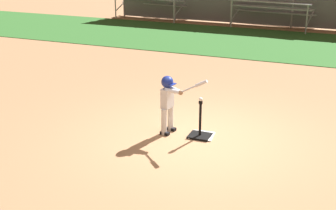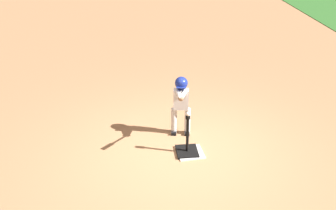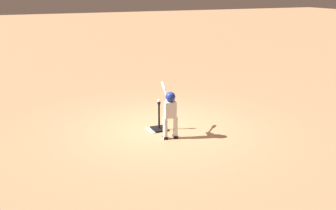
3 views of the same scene
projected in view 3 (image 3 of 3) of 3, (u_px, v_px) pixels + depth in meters
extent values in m
plane|color=#AD7F56|center=(164.00, 128.00, 10.00)|extent=(90.00, 90.00, 0.00)
cube|color=white|center=(157.00, 129.00, 9.90)|extent=(0.48, 0.48, 0.02)
cube|color=black|center=(159.00, 129.00, 9.90)|extent=(0.41, 0.37, 0.04)
cylinder|color=black|center=(159.00, 116.00, 9.80)|extent=(0.05, 0.05, 0.63)
cylinder|color=black|center=(159.00, 103.00, 9.70)|extent=(0.08, 0.08, 0.05)
cylinder|color=silver|center=(165.00, 129.00, 9.23)|extent=(0.12, 0.12, 0.52)
cube|color=black|center=(165.00, 137.00, 9.31)|extent=(0.19, 0.12, 0.06)
cylinder|color=silver|center=(175.00, 128.00, 9.29)|extent=(0.12, 0.12, 0.52)
cube|color=black|center=(175.00, 136.00, 9.37)|extent=(0.19, 0.12, 0.06)
cube|color=silver|center=(170.00, 110.00, 9.13)|extent=(0.19, 0.29, 0.38)
sphere|color=#936B4C|center=(170.00, 97.00, 9.04)|extent=(0.20, 0.20, 0.20)
sphere|color=navy|center=(170.00, 97.00, 9.03)|extent=(0.23, 0.23, 0.23)
cube|color=navy|center=(169.00, 97.00, 9.13)|extent=(0.14, 0.19, 0.01)
cylinder|color=silver|center=(167.00, 101.00, 9.20)|extent=(0.31, 0.20, 0.11)
cylinder|color=silver|center=(171.00, 101.00, 9.22)|extent=(0.32, 0.12, 0.11)
sphere|color=#936B4C|center=(167.00, 100.00, 9.35)|extent=(0.10, 0.10, 0.10)
cylinder|color=silver|center=(165.00, 91.00, 9.54)|extent=(0.53, 0.11, 0.32)
cylinder|color=silver|center=(163.00, 86.00, 9.67)|extent=(0.26, 0.10, 0.18)
cylinder|color=black|center=(168.00, 101.00, 9.33)|extent=(0.04, 0.05, 0.05)
sphere|color=white|center=(159.00, 101.00, 9.68)|extent=(0.07, 0.07, 0.07)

